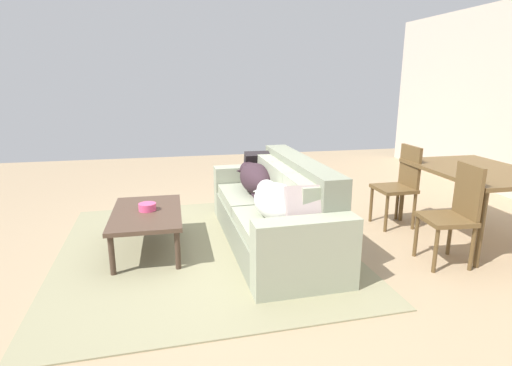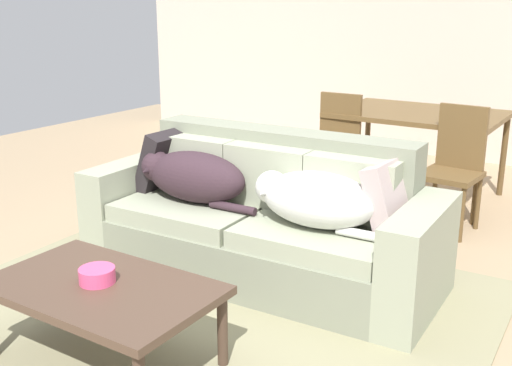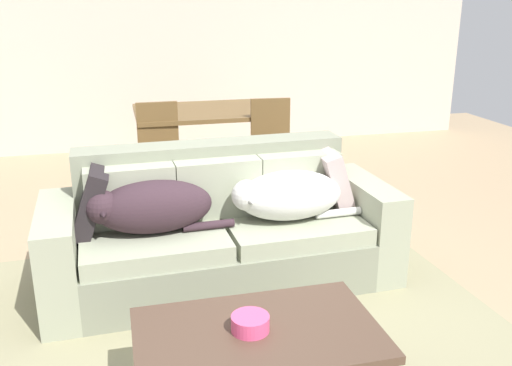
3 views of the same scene
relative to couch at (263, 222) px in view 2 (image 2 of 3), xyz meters
The scene contains 13 objects.
ground_plane 0.46m from the couch, 92.13° to the right, with size 10.00×10.00×0.00m, color tan.
back_partition 3.83m from the couch, 90.18° to the left, with size 8.00×0.12×2.70m, color beige.
area_rug 0.81m from the couch, 89.83° to the right, with size 2.96×2.76×0.01m, color gray.
couch is the anchor object (origin of this frame).
dog_on_left_cushion 0.53m from the couch, 164.20° to the right, with size 0.87×0.36×0.32m.
dog_on_right_cushion 0.49m from the couch, 15.14° to the right, with size 0.84×0.42×0.31m.
throw_pillow_by_left_arm 0.84m from the couch, behind, with size 0.11×0.41×0.41m, color black.
throw_pillow_by_right_arm 0.83m from the couch, ahead, with size 0.11×0.40×0.40m, color #B6A09D.
coffee_table 1.27m from the couch, 93.48° to the right, with size 1.06×0.65×0.41m.
bowl_on_coffee_table 1.27m from the couch, 94.92° to the right, with size 0.17×0.17×0.07m, color #EA4C7F.
dining_table 2.12m from the couch, 82.99° to the left, with size 1.37×0.99×0.75m.
dining_chair_near_left 1.53m from the couch, 99.48° to the left, with size 0.41×0.41×0.92m.
dining_chair_near_right 1.64m from the couch, 62.51° to the left, with size 0.43×0.43×0.92m.
Camera 2 is at (1.94, -2.77, 1.65)m, focal length 43.76 mm.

